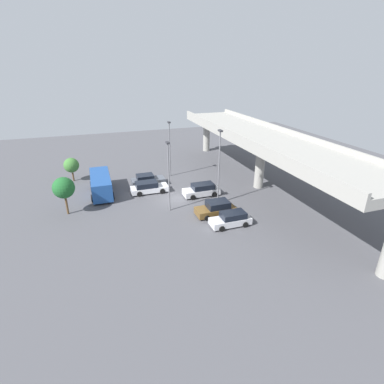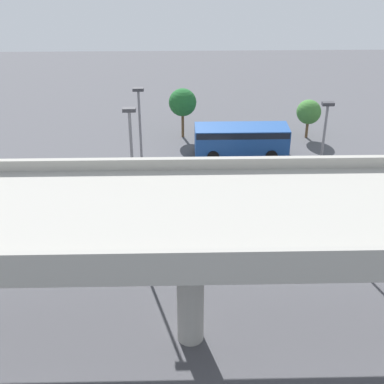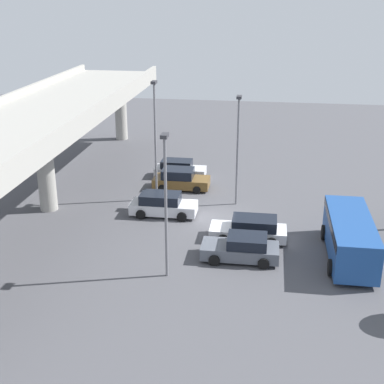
{
  "view_description": "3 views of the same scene",
  "coord_description": "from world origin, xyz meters",
  "px_view_note": "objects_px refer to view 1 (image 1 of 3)",
  "views": [
    {
      "loc": [
        33.54,
        -8.76,
        15.85
      ],
      "look_at": [
        2.07,
        1.88,
        1.51
      ],
      "focal_mm": 28.0,
      "sensor_mm": 36.0,
      "label": 1
    },
    {
      "loc": [
        0.38,
        31.52,
        18.71
      ],
      "look_at": [
        -0.36,
        -0.02,
        1.24
      ],
      "focal_mm": 50.0,
      "sensor_mm": 36.0,
      "label": 2
    },
    {
      "loc": [
        -34.28,
        -3.33,
        15.09
      ],
      "look_at": [
        0.66,
        1.81,
        1.68
      ],
      "focal_mm": 50.0,
      "sensor_mm": 36.0,
      "label": 3
    }
  ],
  "objects_px": {
    "parked_car_2": "(202,190)",
    "shuttle_bus": "(101,183)",
    "parked_car_1": "(149,187)",
    "lamp_post_by_overpass": "(219,163)",
    "parked_car_0": "(147,180)",
    "tree_front_left": "(71,165)",
    "lamp_post_near_aisle": "(170,145)",
    "lamp_post_mid_lot": "(169,172)",
    "tree_front_centre": "(64,188)",
    "parked_car_4": "(231,219)",
    "parked_car_3": "(216,208)"
  },
  "relations": [
    {
      "from": "parked_car_3",
      "to": "parked_car_4",
      "type": "bearing_deg",
      "value": 101.52
    },
    {
      "from": "lamp_post_near_aisle",
      "to": "tree_front_centre",
      "type": "bearing_deg",
      "value": -59.51
    },
    {
      "from": "lamp_post_by_overpass",
      "to": "parked_car_0",
      "type": "bearing_deg",
      "value": -141.38
    },
    {
      "from": "parked_car_0",
      "to": "tree_front_left",
      "type": "relative_size",
      "value": 1.33
    },
    {
      "from": "parked_car_2",
      "to": "tree_front_centre",
      "type": "bearing_deg",
      "value": -0.18
    },
    {
      "from": "parked_car_0",
      "to": "lamp_post_near_aisle",
      "type": "bearing_deg",
      "value": 32.42
    },
    {
      "from": "parked_car_0",
      "to": "parked_car_1",
      "type": "relative_size",
      "value": 0.94
    },
    {
      "from": "parked_car_3",
      "to": "lamp_post_by_overpass",
      "type": "xyz_separation_m",
      "value": [
        -2.7,
        1.38,
        4.45
      ]
    },
    {
      "from": "parked_car_4",
      "to": "shuttle_bus",
      "type": "relative_size",
      "value": 0.57
    },
    {
      "from": "lamp_post_near_aisle",
      "to": "tree_front_left",
      "type": "relative_size",
      "value": 2.38
    },
    {
      "from": "parked_car_0",
      "to": "parked_car_1",
      "type": "xyz_separation_m",
      "value": [
        2.77,
        -0.37,
        0.01
      ]
    },
    {
      "from": "lamp_post_mid_lot",
      "to": "lamp_post_by_overpass",
      "type": "relative_size",
      "value": 0.9
    },
    {
      "from": "parked_car_3",
      "to": "lamp_post_near_aisle",
      "type": "relative_size",
      "value": 0.55
    },
    {
      "from": "parked_car_1",
      "to": "shuttle_bus",
      "type": "height_order",
      "value": "shuttle_bus"
    },
    {
      "from": "lamp_post_mid_lot",
      "to": "tree_front_left",
      "type": "bearing_deg",
      "value": -141.71
    },
    {
      "from": "parked_car_2",
      "to": "lamp_post_mid_lot",
      "type": "relative_size",
      "value": 0.58
    },
    {
      "from": "parked_car_2",
      "to": "parked_car_1",
      "type": "bearing_deg",
      "value": -26.52
    },
    {
      "from": "tree_front_left",
      "to": "lamp_post_near_aisle",
      "type": "bearing_deg",
      "value": 79.88
    },
    {
      "from": "tree_front_left",
      "to": "tree_front_centre",
      "type": "relative_size",
      "value": 0.78
    },
    {
      "from": "parked_car_0",
      "to": "lamp_post_by_overpass",
      "type": "height_order",
      "value": "lamp_post_by_overpass"
    },
    {
      "from": "lamp_post_mid_lot",
      "to": "tree_front_centre",
      "type": "distance_m",
      "value": 11.71
    },
    {
      "from": "parked_car_0",
      "to": "lamp_post_mid_lot",
      "type": "relative_size",
      "value": 0.56
    },
    {
      "from": "parked_car_0",
      "to": "lamp_post_near_aisle",
      "type": "xyz_separation_m",
      "value": [
        -2.56,
        4.04,
        4.07
      ]
    },
    {
      "from": "lamp_post_by_overpass",
      "to": "lamp_post_mid_lot",
      "type": "bearing_deg",
      "value": -90.4
    },
    {
      "from": "parked_car_2",
      "to": "tree_front_centre",
      "type": "distance_m",
      "value": 16.46
    },
    {
      "from": "parked_car_2",
      "to": "shuttle_bus",
      "type": "bearing_deg",
      "value": -21.29
    },
    {
      "from": "parked_car_0",
      "to": "parked_car_2",
      "type": "relative_size",
      "value": 0.98
    },
    {
      "from": "parked_car_1",
      "to": "lamp_post_by_overpass",
      "type": "relative_size",
      "value": 0.54
    },
    {
      "from": "parked_car_0",
      "to": "shuttle_bus",
      "type": "distance_m",
      "value": 6.45
    },
    {
      "from": "parked_car_0",
      "to": "parked_car_1",
      "type": "height_order",
      "value": "parked_car_0"
    },
    {
      "from": "parked_car_3",
      "to": "lamp_post_by_overpass",
      "type": "bearing_deg",
      "value": -117.0
    },
    {
      "from": "parked_car_4",
      "to": "parked_car_1",
      "type": "bearing_deg",
      "value": -60.2
    },
    {
      "from": "shuttle_bus",
      "to": "tree_front_centre",
      "type": "distance_m",
      "value": 6.42
    },
    {
      "from": "parked_car_4",
      "to": "tree_front_centre",
      "type": "height_order",
      "value": "tree_front_centre"
    },
    {
      "from": "parked_car_2",
      "to": "tree_front_left",
      "type": "relative_size",
      "value": 1.36
    },
    {
      "from": "parked_car_1",
      "to": "shuttle_bus",
      "type": "bearing_deg",
      "value": 164.73
    },
    {
      "from": "lamp_post_near_aisle",
      "to": "lamp_post_mid_lot",
      "type": "distance_m",
      "value": 11.72
    },
    {
      "from": "parked_car_4",
      "to": "lamp_post_by_overpass",
      "type": "bearing_deg",
      "value": -98.51
    },
    {
      "from": "parked_car_1",
      "to": "parked_car_4",
      "type": "xyz_separation_m",
      "value": [
        11.46,
        6.56,
        -0.02
      ]
    },
    {
      "from": "parked_car_0",
      "to": "tree_front_left",
      "type": "distance_m",
      "value": 11.28
    },
    {
      "from": "shuttle_bus",
      "to": "lamp_post_mid_lot",
      "type": "relative_size",
      "value": 0.93
    },
    {
      "from": "parked_car_0",
      "to": "lamp_post_mid_lot",
      "type": "height_order",
      "value": "lamp_post_mid_lot"
    },
    {
      "from": "tree_front_left",
      "to": "tree_front_centre",
      "type": "xyz_separation_m",
      "value": [
        10.94,
        -0.36,
        0.83
      ]
    },
    {
      "from": "lamp_post_mid_lot",
      "to": "tree_front_centre",
      "type": "bearing_deg",
      "value": -104.26
    },
    {
      "from": "parked_car_2",
      "to": "shuttle_bus",
      "type": "relative_size",
      "value": 0.62
    },
    {
      "from": "parked_car_4",
      "to": "lamp_post_by_overpass",
      "type": "xyz_separation_m",
      "value": [
        -5.45,
        0.82,
        4.5
      ]
    },
    {
      "from": "tree_front_left",
      "to": "parked_car_4",
      "type": "bearing_deg",
      "value": 39.93
    },
    {
      "from": "parked_car_0",
      "to": "shuttle_bus",
      "type": "height_order",
      "value": "shuttle_bus"
    },
    {
      "from": "lamp_post_by_overpass",
      "to": "tree_front_left",
      "type": "distance_m",
      "value": 22.07
    },
    {
      "from": "parked_car_4",
      "to": "shuttle_bus",
      "type": "xyz_separation_m",
      "value": [
        -13.08,
        -12.5,
        0.8
      ]
    }
  ]
}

